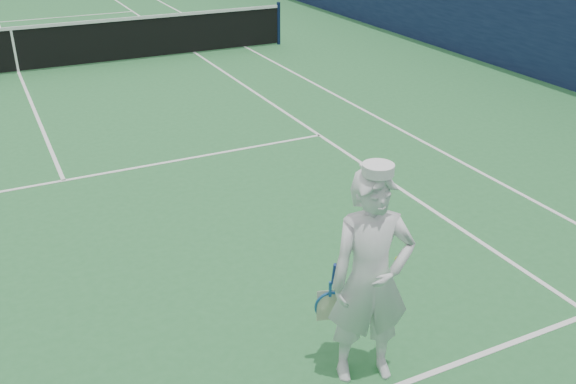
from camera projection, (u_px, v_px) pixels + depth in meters
name	position (u px, v px, depth m)	size (l,w,h in m)	color
ground	(19.00, 73.00, 14.23)	(80.00, 80.00, 0.00)	#2A6F38
court_markings	(19.00, 73.00, 14.23)	(11.03, 23.83, 0.01)	white
tennis_net	(14.00, 48.00, 13.99)	(12.88, 0.09, 1.07)	#141E4C
tennis_player	(371.00, 279.00, 5.10)	(0.78, 0.67, 1.94)	white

